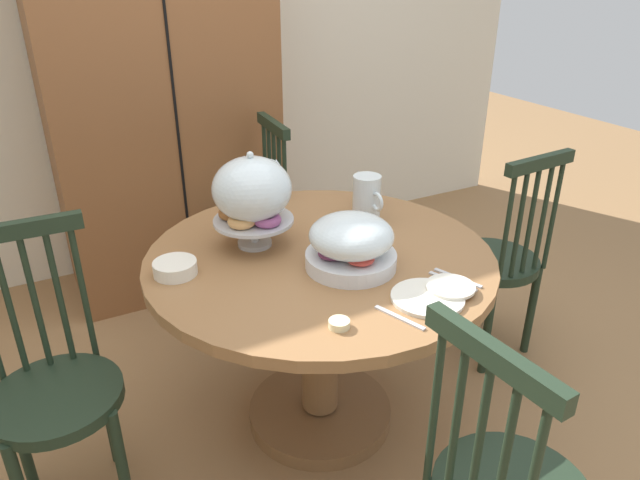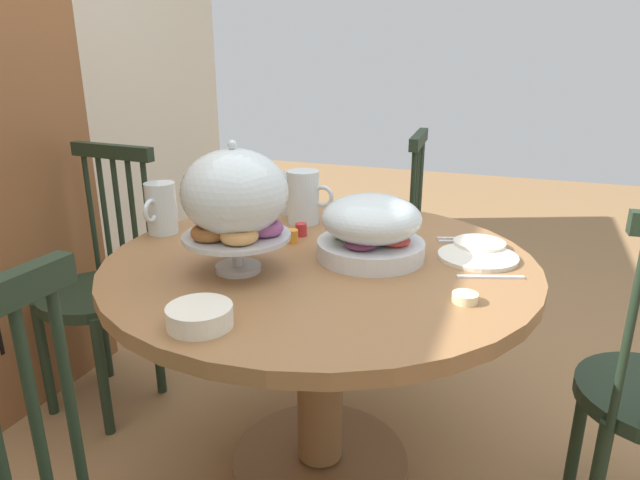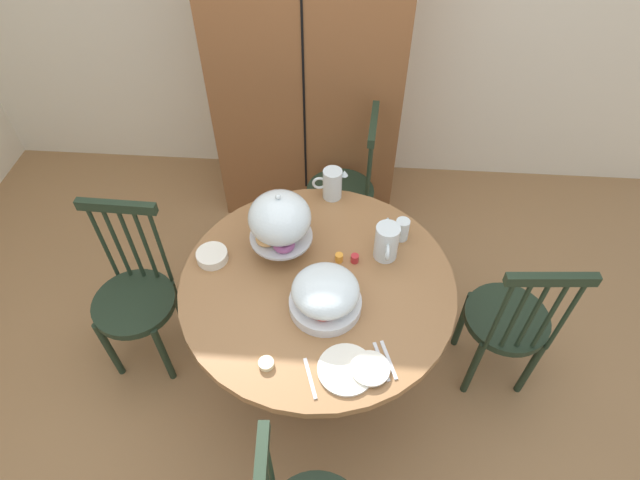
{
  "view_description": "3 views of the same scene",
  "coord_description": "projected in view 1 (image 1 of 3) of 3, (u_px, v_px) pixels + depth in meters",
  "views": [
    {
      "loc": [
        -0.79,
        -1.49,
        1.67
      ],
      "look_at": [
        0.05,
        0.09,
        0.79
      ],
      "focal_mm": 32.83,
      "sensor_mm": 36.0,
      "label": 1
    },
    {
      "loc": [
        -1.32,
        -0.43,
        1.28
      ],
      "look_at": [
        0.05,
        0.09,
        0.79
      ],
      "focal_mm": 31.18,
      "sensor_mm": 36.0,
      "label": 2
    },
    {
      "loc": [
        0.16,
        -1.28,
        2.5
      ],
      "look_at": [
        0.05,
        0.24,
        0.84
      ],
      "focal_mm": 28.77,
      "sensor_mm": 36.0,
      "label": 3
    }
  ],
  "objects": [
    {
      "name": "china_plate_small",
      "position": [
        450.0,
        287.0,
        1.78
      ],
      "size": [
        0.15,
        0.15,
        0.01
      ],
      "primitive_type": "cylinder",
      "color": "white",
      "rests_on": "china_plate_large"
    },
    {
      "name": "windsor_chair_near_window",
      "position": [
        251.0,
        227.0,
        2.89
      ],
      "size": [
        0.4,
        0.4,
        0.97
      ],
      "color": "#1E2D1E",
      "rests_on": "ground_plane"
    },
    {
      "name": "fruit_platter_covered",
      "position": [
        351.0,
        244.0,
        1.89
      ],
      "size": [
        0.3,
        0.3,
        0.18
      ],
      "color": "silver",
      "rests_on": "dining_table"
    },
    {
      "name": "soup_spoon",
      "position": [
        399.0,
        318.0,
        1.65
      ],
      "size": [
        0.07,
        0.17,
        0.01
      ],
      "primitive_type": "cube",
      "rotation": [
        0.0,
        0.0,
        5.04
      ],
      "color": "silver",
      "rests_on": "dining_table"
    },
    {
      "name": "milk_pitcher",
      "position": [
        265.0,
        182.0,
        2.43
      ],
      "size": [
        0.18,
        0.1,
        0.16
      ],
      "color": "silver",
      "rests_on": "dining_table"
    },
    {
      "name": "drinking_glass",
      "position": [
        367.0,
        193.0,
        2.37
      ],
      "size": [
        0.06,
        0.06,
        0.11
      ],
      "primitive_type": "cylinder",
      "color": "silver",
      "rests_on": "dining_table"
    },
    {
      "name": "ground_plane",
      "position": [
        320.0,
        436.0,
        2.25
      ],
      "size": [
        10.0,
        10.0,
        0.0
      ],
      "primitive_type": "plane",
      "color": "#997047"
    },
    {
      "name": "dining_table",
      "position": [
        320.0,
        305.0,
        2.11
      ],
      "size": [
        1.2,
        1.2,
        0.74
      ],
      "color": "olive",
      "rests_on": "ground_plane"
    },
    {
      "name": "windsor_chair_by_cabinet",
      "position": [
        55.0,
        393.0,
        1.8
      ],
      "size": [
        0.4,
        0.4,
        0.97
      ],
      "color": "#1E2D1E",
      "rests_on": "ground_plane"
    },
    {
      "name": "table_knife",
      "position": [
        453.0,
        281.0,
        1.83
      ],
      "size": [
        0.07,
        0.17,
        0.01
      ],
      "primitive_type": "cube",
      "rotation": [
        0.0,
        0.0,
        5.04
      ],
      "color": "silver",
      "rests_on": "dining_table"
    },
    {
      "name": "dinner_fork",
      "position": [
        458.0,
        278.0,
        1.85
      ],
      "size": [
        0.07,
        0.17,
        0.01
      ],
      "primitive_type": "cube",
      "rotation": [
        0.0,
        0.0,
        5.04
      ],
      "color": "silver",
      "rests_on": "dining_table"
    },
    {
      "name": "jam_jar_apricot",
      "position": [
        325.0,
        229.0,
        2.14
      ],
      "size": [
        0.04,
        0.04,
        0.04
      ],
      "primitive_type": "cylinder",
      "color": "orange",
      "rests_on": "dining_table"
    },
    {
      "name": "wooden_armoire",
      "position": [
        161.0,
        104.0,
        2.96
      ],
      "size": [
        1.18,
        0.6,
        1.96
      ],
      "color": "brown",
      "rests_on": "ground_plane"
    },
    {
      "name": "jam_jar_strawberry",
      "position": [
        342.0,
        226.0,
        2.17
      ],
      "size": [
        0.04,
        0.04,
        0.04
      ],
      "primitive_type": "cylinder",
      "color": "#B7282D",
      "rests_on": "dining_table"
    },
    {
      "name": "cereal_bowl",
      "position": [
        175.0,
        268.0,
        1.87
      ],
      "size": [
        0.14,
        0.14,
        0.04
      ],
      "primitive_type": "cylinder",
      "color": "white",
      "rests_on": "dining_table"
    },
    {
      "name": "orange_juice_pitcher",
      "position": [
        367.0,
        200.0,
        2.24
      ],
      "size": [
        0.11,
        0.19,
        0.18
      ],
      "color": "silver",
      "rests_on": "dining_table"
    },
    {
      "name": "butter_dish",
      "position": [
        339.0,
        324.0,
        1.61
      ],
      "size": [
        0.06,
        0.06,
        0.02
      ],
      "primitive_type": "cylinder",
      "color": "beige",
      "rests_on": "dining_table"
    },
    {
      "name": "wall_back",
      "position": [
        159.0,
        31.0,
        3.13
      ],
      "size": [
        4.8,
        0.06,
        2.6
      ],
      "primitive_type": "cube",
      "color": "silver",
      "rests_on": "ground_plane"
    },
    {
      "name": "windsor_chair_far_side",
      "position": [
        497.0,
        263.0,
        2.56
      ],
      "size": [
        0.4,
        0.4,
        0.97
      ],
      "color": "#1E2D1E",
      "rests_on": "ground_plane"
    },
    {
      "name": "china_plate_large",
      "position": [
        427.0,
        298.0,
        1.74
      ],
      "size": [
        0.22,
        0.22,
        0.01
      ],
      "primitive_type": "cylinder",
      "color": "white",
      "rests_on": "dining_table"
    },
    {
      "name": "pastry_stand_with_dome",
      "position": [
        252.0,
        193.0,
        1.99
      ],
      "size": [
        0.28,
        0.28,
        0.34
      ],
      "color": "silver",
      "rests_on": "dining_table"
    }
  ]
}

